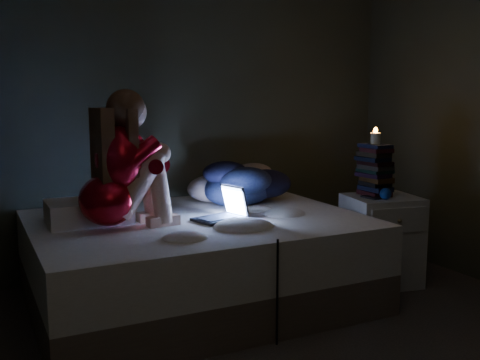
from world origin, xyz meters
TOP-DOWN VIEW (x-y plane):
  - wall_back at (0.00, 1.91)m, footprint 3.60×0.02m
  - bed at (-0.21, 1.10)m, footprint 2.04×1.53m
  - pillow at (-0.86, 1.26)m, footprint 0.49×0.35m
  - woman at (-0.79, 1.03)m, footprint 0.54×0.38m
  - laptop at (-0.11, 0.97)m, footprint 0.36×0.30m
  - clothes_pile at (0.23, 1.41)m, footprint 0.66×0.59m
  - nightstand at (1.10, 0.86)m, footprint 0.55×0.50m
  - book_stack at (1.07, 0.93)m, footprint 0.19×0.25m
  - candle at (1.07, 0.93)m, footprint 0.07×0.07m
  - phone at (0.99, 0.81)m, footprint 0.10×0.15m
  - blue_orb at (1.06, 0.74)m, footprint 0.08×0.08m

SIDE VIEW (x-z plane):
  - bed at x=-0.21m, z-range 0.00..0.56m
  - nightstand at x=1.10m, z-range 0.00..0.63m
  - pillow at x=-0.86m, z-range 0.56..0.70m
  - phone at x=0.99m, z-range 0.63..0.64m
  - laptop at x=-0.11m, z-range 0.56..0.78m
  - blue_orb at x=1.06m, z-range 0.63..0.71m
  - clothes_pile at x=0.23m, z-range 0.56..0.89m
  - book_stack at x=1.07m, z-range 0.63..0.99m
  - woman at x=-0.79m, z-range 0.56..1.37m
  - candle at x=1.07m, z-range 0.99..1.07m
  - wall_back at x=0.00m, z-range 0.00..2.60m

